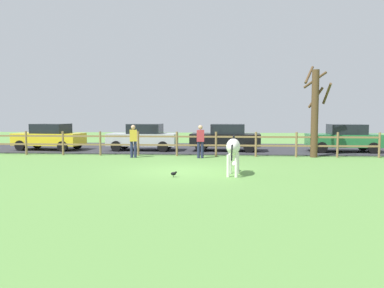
# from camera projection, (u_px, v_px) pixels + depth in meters

# --- Properties ---
(ground_plane) EXTENTS (60.00, 60.00, 0.00)m
(ground_plane) POSITION_uv_depth(u_px,v_px,m) (183.00, 171.00, 14.36)
(ground_plane) COLOR #5B8C42
(parking_asphalt) EXTENTS (28.00, 7.40, 0.05)m
(parking_asphalt) POSITION_uv_depth(u_px,v_px,m) (198.00, 148.00, 23.60)
(parking_asphalt) COLOR #2D2D33
(parking_asphalt) RESTS_ON ground_plane
(paddock_fence) EXTENTS (20.44, 0.11, 1.27)m
(paddock_fence) POSITION_uv_depth(u_px,v_px,m) (177.00, 142.00, 19.33)
(paddock_fence) COLOR olive
(paddock_fence) RESTS_ON ground_plane
(bare_tree) EXTENTS (1.27, 1.31, 4.62)m
(bare_tree) POSITION_uv_depth(u_px,v_px,m) (315.00, 110.00, 18.71)
(bare_tree) COLOR #513A23
(bare_tree) RESTS_ON ground_plane
(zebra) EXTENTS (0.61, 1.93, 1.41)m
(zebra) POSITION_uv_depth(u_px,v_px,m) (233.00, 149.00, 13.28)
(zebra) COLOR white
(zebra) RESTS_ON ground_plane
(crow_on_grass) EXTENTS (0.21, 0.10, 0.20)m
(crow_on_grass) POSITION_uv_depth(u_px,v_px,m) (174.00, 174.00, 12.87)
(crow_on_grass) COLOR black
(crow_on_grass) RESTS_ON ground_plane
(parked_car_black) EXTENTS (4.10, 2.09, 1.56)m
(parked_car_black) POSITION_uv_depth(u_px,v_px,m) (226.00, 137.00, 21.63)
(parked_car_black) COLOR black
(parked_car_black) RESTS_ON parking_asphalt
(parked_car_green) EXTENTS (4.07, 2.02, 1.56)m
(parked_car_green) POSITION_uv_depth(u_px,v_px,m) (344.00, 138.00, 21.09)
(parked_car_green) COLOR #236B38
(parked_car_green) RESTS_ON parking_asphalt
(parked_car_silver) EXTENTS (4.05, 1.97, 1.56)m
(parked_car_silver) POSITION_uv_depth(u_px,v_px,m) (143.00, 137.00, 21.92)
(parked_car_silver) COLOR #B7BABF
(parked_car_silver) RESTS_ON parking_asphalt
(parked_car_yellow) EXTENTS (4.16, 2.23, 1.56)m
(parked_car_yellow) POSITION_uv_depth(u_px,v_px,m) (50.00, 137.00, 22.22)
(parked_car_yellow) COLOR yellow
(parked_car_yellow) RESTS_ON parking_asphalt
(visitor_left_of_tree) EXTENTS (0.38, 0.26, 1.64)m
(visitor_left_of_tree) POSITION_uv_depth(u_px,v_px,m) (200.00, 140.00, 18.42)
(visitor_left_of_tree) COLOR #232847
(visitor_left_of_tree) RESTS_ON ground_plane
(visitor_right_of_tree) EXTENTS (0.40, 0.29, 1.64)m
(visitor_right_of_tree) POSITION_uv_depth(u_px,v_px,m) (133.00, 140.00, 18.63)
(visitor_right_of_tree) COLOR #232847
(visitor_right_of_tree) RESTS_ON ground_plane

